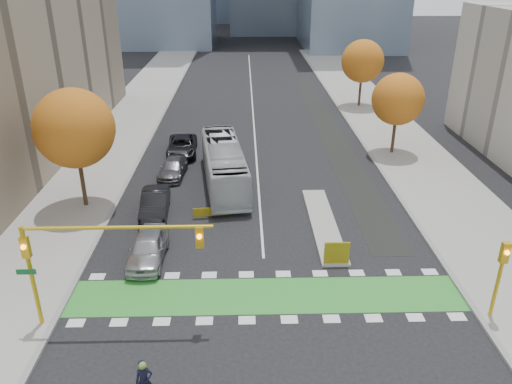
{
  "coord_description": "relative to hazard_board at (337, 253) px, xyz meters",
  "views": [
    {
      "loc": [
        -1.05,
        -19.23,
        15.27
      ],
      "look_at": [
        -0.37,
        7.56,
        3.0
      ],
      "focal_mm": 35.0,
      "sensor_mm": 36.0,
      "label": 1
    }
  ],
  "objects": [
    {
      "name": "curb_east",
      "position": [
        6.0,
        15.8,
        -0.73
      ],
      "size": [
        0.3,
        120.0,
        0.16
      ],
      "primitive_type": "cube",
      "color": "gray",
      "rests_on": "ground"
    },
    {
      "name": "parked_car_b",
      "position": [
        -11.02,
        6.53,
        -0.0
      ],
      "size": [
        2.0,
        4.95,
        1.6
      ],
      "primitive_type": "imported",
      "rotation": [
        0.0,
        0.0,
        0.06
      ],
      "color": "black",
      "rests_on": "ground"
    },
    {
      "name": "centre_line",
      "position": [
        -4.0,
        35.8,
        -0.8
      ],
      "size": [
        0.15,
        70.0,
        0.01
      ],
      "primitive_type": "cube",
      "color": "silver",
      "rests_on": "ground"
    },
    {
      "name": "curb_west",
      "position": [
        -14.0,
        15.8,
        -0.73
      ],
      "size": [
        0.3,
        120.0,
        0.16
      ],
      "primitive_type": "cube",
      "color": "gray",
      "rests_on": "ground"
    },
    {
      "name": "median_island",
      "position": [
        0.0,
        4.8,
        -0.72
      ],
      "size": [
        1.6,
        10.0,
        0.16
      ],
      "primitive_type": "cube",
      "color": "gray",
      "rests_on": "ground"
    },
    {
      "name": "parked_car_a",
      "position": [
        -10.5,
        0.8,
        0.01
      ],
      "size": [
        1.98,
        4.76,
        1.61
      ],
      "primitive_type": "imported",
      "rotation": [
        0.0,
        0.0,
        -0.02
      ],
      "color": "#A2A2A7",
      "rests_on": "ground"
    },
    {
      "name": "ground",
      "position": [
        -4.0,
        -4.2,
        -0.8
      ],
      "size": [
        300.0,
        300.0,
        0.0
      ],
      "primitive_type": "plane",
      "color": "black",
      "rests_on": "ground"
    },
    {
      "name": "bike_crossing",
      "position": [
        -4.0,
        -2.7,
        -0.79
      ],
      "size": [
        20.0,
        3.0,
        0.01
      ],
      "primitive_type": "cube",
      "color": "#2D8C2D",
      "rests_on": "ground"
    },
    {
      "name": "tree_east_far",
      "position": [
        8.5,
        33.8,
        4.44
      ],
      "size": [
        4.8,
        4.8,
        7.65
      ],
      "color": "#332114",
      "rests_on": "ground"
    },
    {
      "name": "sidewalk_west",
      "position": [
        -17.5,
        15.8,
        -0.73
      ],
      "size": [
        7.0,
        120.0,
        0.15
      ],
      "primitive_type": "cube",
      "color": "gray",
      "rests_on": "ground"
    },
    {
      "name": "tree_west",
      "position": [
        -16.0,
        7.8,
        4.82
      ],
      "size": [
        5.2,
        5.2,
        8.22
      ],
      "color": "#332114",
      "rests_on": "ground"
    },
    {
      "name": "traffic_signal_east",
      "position": [
        6.5,
        -4.71,
        1.93
      ],
      "size": [
        0.35,
        0.43,
        4.1
      ],
      "color": "#BF9914",
      "rests_on": "ground"
    },
    {
      "name": "tree_east_near",
      "position": [
        8.0,
        17.8,
        4.06
      ],
      "size": [
        4.4,
        4.4,
        7.08
      ],
      "color": "#332114",
      "rests_on": "ground"
    },
    {
      "name": "traffic_signal_west",
      "position": [
        -11.93,
        -4.71,
        3.23
      ],
      "size": [
        8.53,
        0.56,
        5.2
      ],
      "color": "#BF9914",
      "rests_on": "ground"
    },
    {
      "name": "sidewalk_east",
      "position": [
        9.5,
        15.8,
        -0.73
      ],
      "size": [
        7.0,
        120.0,
        0.15
      ],
      "primitive_type": "cube",
      "color": "gray",
      "rests_on": "ground"
    },
    {
      "name": "parked_car_d",
      "position": [
        -10.5,
        18.18,
        -0.05
      ],
      "size": [
        2.79,
        5.55,
        1.51
      ],
      "primitive_type": "imported",
      "rotation": [
        0.0,
        0.0,
        0.05
      ],
      "color": "black",
      "rests_on": "ground"
    },
    {
      "name": "bus",
      "position": [
        -6.57,
        11.4,
        0.8
      ],
      "size": [
        4.09,
        11.76,
        3.21
      ],
      "primitive_type": "imported",
      "rotation": [
        0.0,
        0.0,
        0.12
      ],
      "color": "#B4B9BC",
      "rests_on": "ground"
    },
    {
      "name": "parked_car_c",
      "position": [
        -10.67,
        13.18,
        -0.13
      ],
      "size": [
        2.19,
        4.72,
        1.33
      ],
      "primitive_type": "imported",
      "rotation": [
        0.0,
        0.0,
        -0.07
      ],
      "color": "#515156",
      "rests_on": "ground"
    },
    {
      "name": "hazard_board",
      "position": [
        0.0,
        0.0,
        0.0
      ],
      "size": [
        1.4,
        0.12,
        1.3
      ],
      "primitive_type": "cube",
      "color": "yellow",
      "rests_on": "median_island"
    },
    {
      "name": "bike_lane_paint",
      "position": [
        3.5,
        25.8,
        -0.8
      ],
      "size": [
        2.5,
        50.0,
        0.01
      ],
      "primitive_type": "cube",
      "color": "black",
      "rests_on": "ground"
    }
  ]
}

